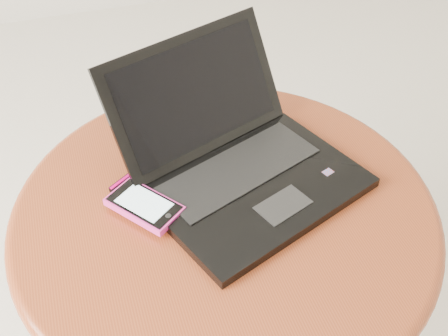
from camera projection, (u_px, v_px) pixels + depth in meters
name	position (u px, v px, depth m)	size (l,w,h in m)	color
table	(225.00, 250.00, 1.00)	(0.70, 0.70, 0.56)	#533018
laptop	(239.00, 160.00, 0.94)	(0.43, 0.43, 0.20)	black
phone_black	(143.00, 194.00, 0.93)	(0.10, 0.12, 0.01)	black
phone_pink	(144.00, 206.00, 0.89)	(0.12, 0.13, 0.01)	#E72F99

